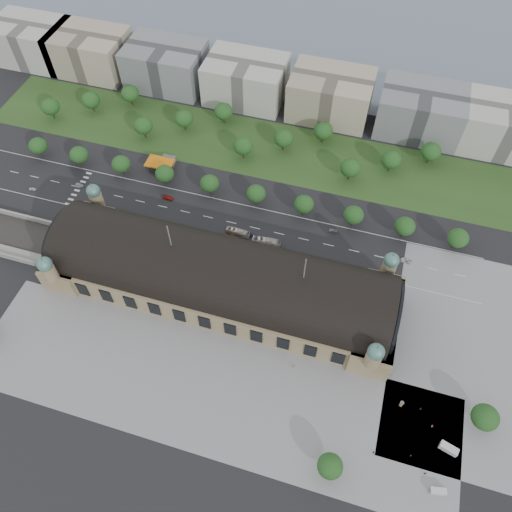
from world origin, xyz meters
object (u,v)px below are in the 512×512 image
(parked_car_3, at_px, (125,226))
(parked_car_6, at_px, (178,231))
(bus_east, at_px, (266,242))
(pedestrian_0, at_px, (293,366))
(petrol_station, at_px, (165,161))
(pedestrian_5, at_px, (432,426))
(traffic_car_1, at_px, (79,185))
(pedestrian_2, at_px, (421,409))
(bus_west, at_px, (228,239))
(van_east, at_px, (448,448))
(parked_car_5, at_px, (195,242))
(pedestrian_3, at_px, (425,473))
(traffic_car_5, at_px, (333,231))
(traffic_car_0, at_px, (33,189))
(traffic_car_6, at_px, (406,260))
(parked_car_2, at_px, (125,223))
(traffic_car_2, at_px, (111,210))
(parked_car_1, at_px, (126,226))
(traffic_car_4, at_px, (248,234))
(bus_mid, at_px, (238,232))
(traffic_car_3, at_px, (168,198))
(parked_car_0, at_px, (89,210))
(pedestrian_1, at_px, (411,456))
(pedestrian_4, at_px, (373,453))
(van_south, at_px, (437,491))
(parked_car_4, at_px, (177,231))

(parked_car_3, xyz_separation_m, parked_car_6, (25.75, 4.00, -0.02))
(bus_east, xyz_separation_m, pedestrian_0, (27.02, -55.90, -1.09))
(petrol_station, xyz_separation_m, pedestrian_5, (147.58, -99.22, -2.13))
(traffic_car_1, xyz_separation_m, pedestrian_2, (179.17, -67.49, 0.13))
(bus_west, bearing_deg, van_east, -125.13)
(parked_car_5, relative_size, pedestrian_3, 2.87)
(traffic_car_1, bearing_deg, bus_west, -95.42)
(traffic_car_5, bearing_deg, pedestrian_0, 173.51)
(traffic_car_0, bearing_deg, traffic_car_6, 89.36)
(van_east, bearing_deg, parked_car_2, 174.17)
(traffic_car_2, bearing_deg, bus_east, 97.40)
(traffic_car_5, relative_size, parked_car_1, 0.81)
(traffic_car_4, xyz_separation_m, bus_mid, (-4.79, -0.86, 0.90))
(parked_car_6, relative_size, pedestrian_2, 2.85)
(traffic_car_2, distance_m, pedestrian_5, 172.35)
(traffic_car_3, height_order, pedestrian_0, traffic_car_3)
(traffic_car_0, xyz_separation_m, traffic_car_4, (114.01, 3.21, 0.07))
(parked_car_5, height_order, pedestrian_3, pedestrian_3)
(petrol_station, height_order, parked_car_0, petrol_station)
(traffic_car_5, distance_m, van_east, 105.20)
(parked_car_1, distance_m, parked_car_6, 25.48)
(pedestrian_1, distance_m, pedestrian_3, 7.07)
(traffic_car_4, height_order, pedestrian_4, pedestrian_4)
(parked_car_1, relative_size, van_east, 0.71)
(pedestrian_0, bearing_deg, bus_mid, 108.59)
(bus_east, bearing_deg, bus_mid, 77.64)
(traffic_car_6, height_order, parked_car_5, parked_car_5)
(bus_east, xyz_separation_m, pedestrian_3, (80.85, -81.45, -0.91))
(van_east, xyz_separation_m, pedestrian_2, (-10.66, 11.97, -0.54))
(parked_car_3, distance_m, pedestrian_4, 148.52)
(parked_car_6, bearing_deg, traffic_car_4, 76.65)
(bus_mid, relative_size, van_south, 2.05)
(bus_west, bearing_deg, parked_car_3, 94.29)
(parked_car_4, bearing_deg, bus_west, 69.29)
(traffic_car_1, bearing_deg, pedestrian_4, -115.63)
(petrol_station, bearing_deg, van_south, -38.76)
(petrol_station, xyz_separation_m, bus_east, (65.72, -35.22, -1.08))
(pedestrian_0, bearing_deg, parked_car_6, 126.74)
(van_east, bearing_deg, bus_mid, 160.70)
(traffic_car_5, distance_m, bus_west, 50.35)
(parked_car_5, bearing_deg, pedestrian_1, 27.57)
(parked_car_5, bearing_deg, pedestrian_0, 21.48)
(traffic_car_1, height_order, bus_east, bus_east)
(pedestrian_1, bearing_deg, parked_car_2, 114.22)
(traffic_car_3, relative_size, pedestrian_0, 3.55)
(traffic_car_1, distance_m, traffic_car_6, 165.96)
(parked_car_1, relative_size, parked_car_3, 1.21)
(parked_car_0, xyz_separation_m, parked_car_6, (46.86, 0.00, -0.02))
(parked_car_5, relative_size, van_south, 0.98)
(pedestrian_1, bearing_deg, pedestrian_5, 23.37)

